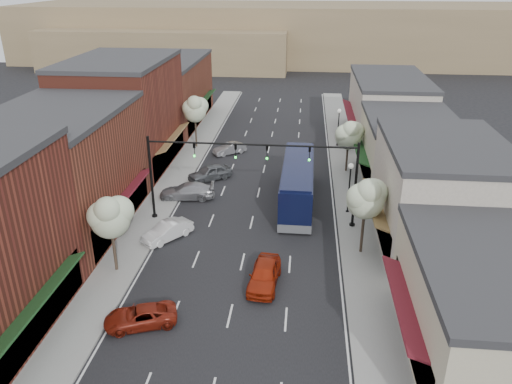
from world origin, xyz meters
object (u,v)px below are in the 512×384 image
(lamp_post_far, at_px, (339,121))
(red_hatchback, at_px, (264,274))
(tree_right_near, at_px, (367,197))
(lamp_post_near, at_px, (350,180))
(signal_mast_left, at_px, (180,166))
(parked_car_a, at_px, (141,316))
(tree_right_far, at_px, (349,134))
(parked_car_d, at_px, (210,173))
(coach_bus, at_px, (297,183))
(tree_left_far, at_px, (195,108))
(tree_left_near, at_px, (110,216))
(signal_mast_right, at_px, (325,172))
(parked_car_b, at_px, (167,231))
(parked_car_e, at_px, (230,149))
(parked_car_c, at_px, (187,191))

(lamp_post_far, height_order, red_hatchback, lamp_post_far)
(tree_right_near, distance_m, red_hatchback, 8.82)
(lamp_post_near, relative_size, red_hatchback, 0.99)
(signal_mast_left, relative_size, parked_car_a, 2.00)
(tree_right_far, relative_size, parked_car_d, 1.25)
(coach_bus, distance_m, parked_car_a, 19.37)
(signal_mast_left, bearing_deg, tree_left_far, 98.35)
(tree_left_near, height_order, lamp_post_far, tree_left_near)
(lamp_post_far, relative_size, red_hatchback, 0.99)
(lamp_post_far, height_order, parked_car_d, lamp_post_far)
(coach_bus, relative_size, parked_car_a, 2.91)
(lamp_post_far, bearing_deg, signal_mast_left, -123.86)
(signal_mast_right, xyz_separation_m, tree_right_near, (2.73, -4.05, -0.17))
(signal_mast_right, xyz_separation_m, signal_mast_left, (-11.24, 0.00, 0.00))
(coach_bus, bearing_deg, tree_right_far, 59.11)
(tree_left_near, xyz_separation_m, red_hatchback, (10.00, -0.55, -3.46))
(lamp_post_near, relative_size, parked_car_d, 1.02)
(lamp_post_far, xyz_separation_m, parked_car_b, (-13.82, -23.32, -2.34))
(tree_left_far, relative_size, red_hatchback, 1.37)
(parked_car_d, bearing_deg, coach_bus, 24.52)
(parked_car_e, bearing_deg, tree_right_near, -6.15)
(lamp_post_far, distance_m, red_hatchback, 29.32)
(tree_left_far, distance_m, coach_bus, 18.40)
(lamp_post_far, bearing_deg, lamp_post_near, -90.00)
(red_hatchback, height_order, parked_car_e, red_hatchback)
(lamp_post_far, relative_size, parked_car_d, 1.02)
(red_hatchback, bearing_deg, signal_mast_right, 70.36)
(tree_left_far, bearing_deg, lamp_post_far, 7.30)
(tree_right_near, bearing_deg, signal_mast_left, 163.81)
(signal_mast_left, distance_m, parked_car_e, 16.78)
(signal_mast_right, height_order, parked_car_a, signal_mast_right)
(signal_mast_right, distance_m, red_hatchback, 10.19)
(parked_car_d, bearing_deg, parked_car_c, -52.85)
(coach_bus, xyz_separation_m, parked_car_c, (-9.74, 0.00, -1.20))
(parked_car_b, bearing_deg, lamp_post_far, 97.11)
(tree_left_far, bearing_deg, parked_car_b, -84.01)
(tree_right_far, relative_size, parked_car_b, 1.34)
(lamp_post_far, height_order, coach_bus, lamp_post_far)
(coach_bus, height_order, parked_car_a, coach_bus)
(coach_bus, xyz_separation_m, parked_car_b, (-9.56, -7.40, -1.24))
(tree_right_near, height_order, parked_car_c, tree_right_near)
(lamp_post_near, bearing_deg, parked_car_b, -157.18)
(tree_right_far, xyz_separation_m, parked_car_b, (-14.37, -15.26, -3.32))
(parked_car_e, bearing_deg, signal_mast_left, -42.89)
(tree_right_near, distance_m, tree_left_near, 17.08)
(signal_mast_left, xyz_separation_m, tree_right_far, (13.97, 11.95, -0.63))
(tree_right_far, height_order, parked_car_c, tree_right_far)
(tree_right_near, xyz_separation_m, tree_right_far, (0.00, 16.00, -0.46))
(parked_car_b, bearing_deg, tree_left_far, 133.75)
(signal_mast_left, height_order, parked_car_e, signal_mast_left)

